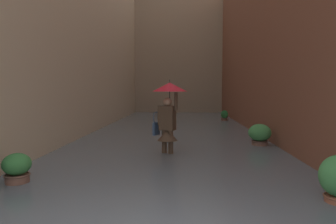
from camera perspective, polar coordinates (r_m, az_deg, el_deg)
The scene contains 7 objects.
ground_plane at distance 12.07m, azimuth 1.08°, elevation -4.41°, with size 60.00×60.00×0.00m, color slate.
flood_water at distance 12.06m, azimuth 1.08°, elevation -3.90°, with size 6.78×24.97×0.22m, color slate.
building_facade_far at distance 22.52m, azimuth 1.94°, elevation 11.84°, with size 9.58×1.80×9.61m, color gray.
person_wading at distance 7.66m, azimuth 0.05°, elevation 0.69°, with size 0.86×0.86×2.04m.
potted_plant_far_left at distance 9.27m, azimuth 16.44°, elevation -4.24°, with size 0.64×0.64×0.82m.
potted_plant_near_right at distance 5.98m, azimuth -25.93°, elevation -9.89°, with size 0.48×0.48×0.72m.
potted_plant_mid_left at distance 16.01m, azimuth 10.29°, elevation -0.95°, with size 0.37×0.37×0.74m.
Camera 1 is at (-0.37, 2.45, 1.81)m, focal length 33.28 mm.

